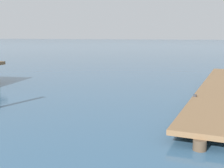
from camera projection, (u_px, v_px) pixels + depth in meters
name	position (u px, v px, depth m)	size (l,w,h in m)	color
floating_dock	(220.00, 87.00, 15.31)	(3.42, 16.68, 0.53)	brown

